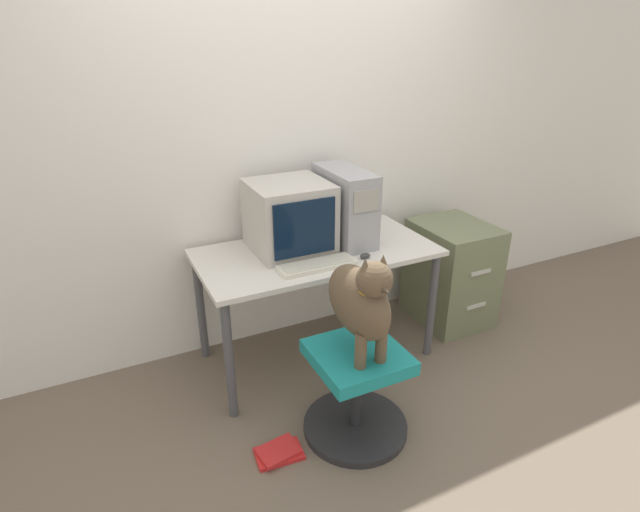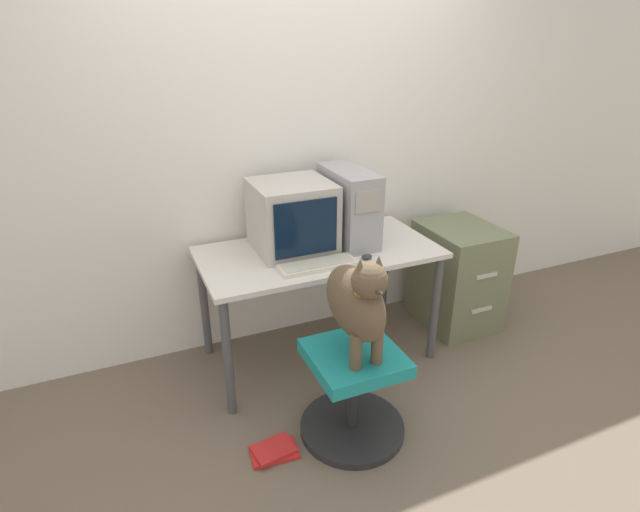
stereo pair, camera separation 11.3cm
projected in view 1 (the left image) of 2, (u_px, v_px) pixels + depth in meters
ground_plane at (343, 386)px, 2.97m from camera, size 12.00×12.00×0.00m
wall_back at (286, 143)px, 3.07m from camera, size 8.00×0.05×2.60m
desk at (316, 263)px, 2.99m from camera, size 1.41×0.71×0.74m
crt_monitor at (289, 217)px, 2.89m from camera, size 0.44×0.44×0.40m
pc_tower at (345, 206)px, 3.01m from camera, size 0.21×0.49×0.45m
keyboard at (317, 265)px, 2.73m from camera, size 0.44×0.15×0.03m
computer_mouse at (365, 256)px, 2.84m from camera, size 0.06×0.04×0.03m
office_chair at (356, 391)px, 2.54m from camera, size 0.55×0.55×0.49m
dog at (361, 300)px, 2.32m from camera, size 0.20×0.48×0.55m
filing_cabinet at (451, 273)px, 3.54m from camera, size 0.47×0.56×0.72m
book_stack_floor at (279, 452)px, 2.47m from camera, size 0.24×0.17×0.04m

